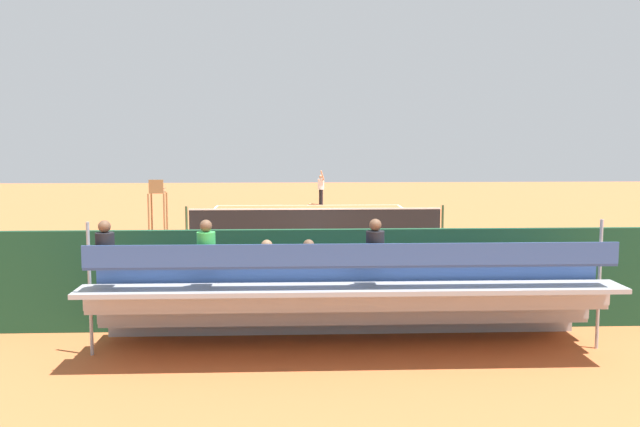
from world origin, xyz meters
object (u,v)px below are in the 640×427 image
at_px(equipment_bag, 319,312).
at_px(tennis_player, 321,186).
at_px(tennis_net, 316,220).
at_px(tennis_racket, 311,204).
at_px(tennis_ball_near, 358,209).
at_px(bleacher_stand, 340,297).
at_px(umpire_chair, 157,200).
at_px(courtside_bench, 416,292).

distance_m(equipment_bag, tennis_player, 24.81).
xyz_separation_m(tennis_net, tennis_player, (-0.73, -11.37, 0.51)).
distance_m(tennis_player, tennis_racket, 1.18).
height_order(tennis_racket, tennis_ball_near, tennis_ball_near).
bearing_deg(tennis_racket, bleacher_stand, 89.36).
distance_m(bleacher_stand, umpire_chair, 16.40).
height_order(courtside_bench, tennis_ball_near, courtside_bench).
xyz_separation_m(equipment_bag, tennis_ball_near, (-3.00, -22.09, -0.15)).
relative_size(courtside_bench, tennis_racket, 3.07).
height_order(tennis_net, tennis_player, tennis_player).
relative_size(tennis_net, equipment_bag, 11.44).
distance_m(tennis_player, tennis_ball_near, 3.39).
relative_size(umpire_chair, courtside_bench, 1.19).
height_order(bleacher_stand, equipment_bag, bleacher_stand).
bearing_deg(tennis_ball_near, bleacher_stand, 83.59).
height_order(bleacher_stand, courtside_bench, bleacher_stand).
distance_m(tennis_net, bleacher_stand, 15.36).
relative_size(tennis_net, tennis_ball_near, 156.06).
xyz_separation_m(bleacher_stand, umpire_chair, (6.07, -15.23, 0.36)).
bearing_deg(tennis_net, bleacher_stand, 89.51).
height_order(equipment_bag, tennis_player, tennis_player).
relative_size(umpire_chair, equipment_bag, 2.38).
bearing_deg(umpire_chair, tennis_racket, -118.41).
height_order(tennis_net, tennis_ball_near, tennis_net).
height_order(courtside_bench, equipment_bag, courtside_bench).
relative_size(tennis_net, tennis_racket, 17.59).
height_order(courtside_bench, tennis_racket, courtside_bench).
xyz_separation_m(tennis_net, bleacher_stand, (0.13, 15.35, 0.45)).
relative_size(bleacher_stand, tennis_player, 4.70).
relative_size(bleacher_stand, courtside_bench, 5.03).
distance_m(equipment_bag, tennis_racket, 25.07).
bearing_deg(tennis_ball_near, tennis_racket, -51.02).
height_order(bleacher_stand, tennis_player, bleacher_stand).
height_order(equipment_bag, tennis_racket, equipment_bag).
bearing_deg(tennis_racket, tennis_ball_near, 128.98).
height_order(tennis_net, courtside_bench, tennis_net).
xyz_separation_m(tennis_net, courtside_bench, (-1.61, 13.27, 0.06)).
xyz_separation_m(equipment_bag, tennis_player, (-1.16, -24.77, 0.84)).
xyz_separation_m(bleacher_stand, tennis_player, (-0.86, -26.72, 0.06)).
relative_size(bleacher_stand, umpire_chair, 4.23).
bearing_deg(equipment_bag, tennis_net, -91.85).
distance_m(tennis_net, tennis_player, 11.40).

